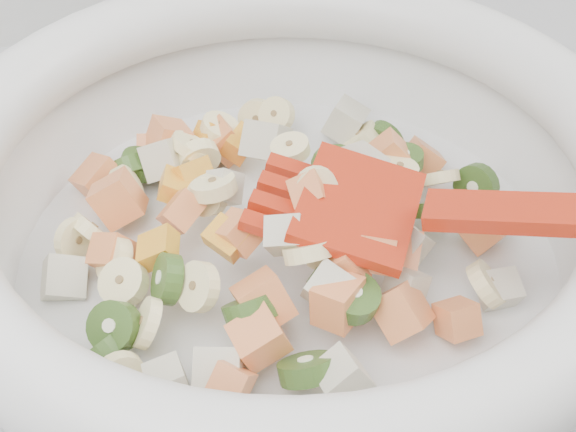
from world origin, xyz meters
name	(u,v)px	position (x,y,z in m)	size (l,w,h in m)	color
mixing_bowl	(289,201)	(0.02, 1.41, 0.96)	(0.43, 0.40, 0.12)	silver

